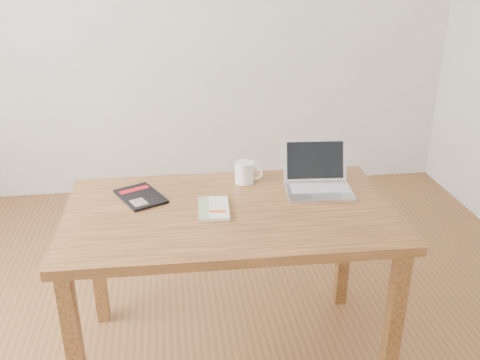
{
  "coord_description": "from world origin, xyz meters",
  "views": [
    {
      "loc": [
        -0.09,
        -1.84,
        1.74
      ],
      "look_at": [
        0.18,
        0.15,
        0.85
      ],
      "focal_mm": 40.0,
      "sensor_mm": 36.0,
      "label": 1
    }
  ],
  "objects": [
    {
      "name": "white_guidebook",
      "position": [
        0.07,
        0.09,
        0.76
      ],
      "size": [
        0.13,
        0.21,
        0.02
      ],
      "rotation": [
        0.0,
        0.0,
        -0.07
      ],
      "color": "beige",
      "rests_on": "desk"
    },
    {
      "name": "black_guidebook",
      "position": [
        -0.23,
        0.25,
        0.76
      ],
      "size": [
        0.24,
        0.28,
        0.01
      ],
      "rotation": [
        0.0,
        0.0,
        0.45
      ],
      "color": "black",
      "rests_on": "desk"
    },
    {
      "name": "room",
      "position": [
        -0.07,
        0.0,
        1.36
      ],
      "size": [
        4.04,
        4.04,
        2.7
      ],
      "color": "brown",
      "rests_on": "ground"
    },
    {
      "name": "coffee_mug",
      "position": [
        0.24,
        0.35,
        0.8
      ],
      "size": [
        0.12,
        0.09,
        0.09
      ],
      "rotation": [
        0.0,
        0.0,
        -0.37
      ],
      "color": "white",
      "rests_on": "desk"
    },
    {
      "name": "laptop",
      "position": [
        0.54,
        0.24,
        0.79
      ],
      "size": [
        0.3,
        0.28,
        0.19
      ],
      "rotation": [
        0.0,
        0.0,
        -0.08
      ],
      "color": "silver",
      "rests_on": "desk"
    },
    {
      "name": "desk",
      "position": [
        0.13,
        0.09,
        0.66
      ],
      "size": [
        1.35,
        0.79,
        0.75
      ],
      "rotation": [
        0.0,
        0.0,
        -0.02
      ],
      "color": "brown",
      "rests_on": "ground"
    }
  ]
}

